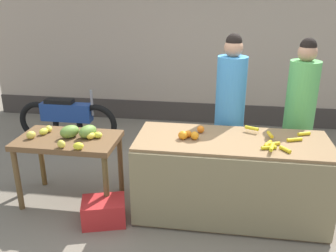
{
  "coord_description": "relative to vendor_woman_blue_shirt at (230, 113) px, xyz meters",
  "views": [
    {
      "loc": [
        0.27,
        -3.45,
        2.29
      ],
      "look_at": [
        -0.28,
        0.15,
        0.92
      ],
      "focal_mm": 38.84,
      "sensor_mm": 36.0,
      "label": 1
    }
  ],
  "objects": [
    {
      "name": "vendor_woman_blue_shirt",
      "position": [
        0.0,
        0.0,
        0.0
      ],
      "size": [
        0.34,
        0.34,
        1.85
      ],
      "color": "#33333D",
      "rests_on": "ground"
    },
    {
      "name": "produce_sack",
      "position": [
        -0.94,
        0.18,
        -0.71
      ],
      "size": [
        0.38,
        0.32,
        0.45
      ],
      "primitive_type": "ellipsoid",
      "rotation": [
        0.0,
        0.0,
        3.08
      ],
      "color": "tan",
      "rests_on": "ground"
    },
    {
      "name": "mango_papaya_pile",
      "position": [
        -1.65,
        -0.64,
        -0.1
      ],
      "size": [
        0.82,
        0.52,
        0.14
      ],
      "color": "yellow",
      "rests_on": "side_table_wooden"
    },
    {
      "name": "market_wall_back",
      "position": [
        -0.37,
        2.32,
        0.83
      ],
      "size": [
        8.0,
        0.23,
        3.58
      ],
      "color": "tan",
      "rests_on": "ground"
    },
    {
      "name": "produce_crate",
      "position": [
        -1.25,
        -1.01,
        -0.8
      ],
      "size": [
        0.51,
        0.43,
        0.26
      ],
      "primitive_type": "cube",
      "rotation": [
        0.0,
        0.0,
        0.29
      ],
      "color": "red",
      "rests_on": "ground"
    },
    {
      "name": "ground_plane",
      "position": [
        -0.37,
        -0.64,
        -0.93
      ],
      "size": [
        24.0,
        24.0,
        0.0
      ],
      "primitive_type": "plane",
      "color": "#756B5B"
    },
    {
      "name": "side_table_wooden",
      "position": [
        -1.74,
        -0.64,
        -0.26
      ],
      "size": [
        1.09,
        0.64,
        0.77
      ],
      "color": "brown",
      "rests_on": "ground"
    },
    {
      "name": "parked_motorcycle",
      "position": [
        -2.48,
        0.96,
        -0.53
      ],
      "size": [
        1.6,
        0.18,
        0.88
      ],
      "color": "black",
      "rests_on": "ground"
    },
    {
      "name": "vendor_woman_green_shirt",
      "position": [
        0.8,
        0.08,
        -0.02
      ],
      "size": [
        0.34,
        0.34,
        1.8
      ],
      "color": "#33333D",
      "rests_on": "ground"
    },
    {
      "name": "orange_pile",
      "position": [
        -0.41,
        -0.66,
        -0.03
      ],
      "size": [
        0.26,
        0.29,
        0.09
      ],
      "color": "orange",
      "rests_on": "fruit_stall_counter"
    },
    {
      "name": "banana_bunch_pile",
      "position": [
        0.45,
        -0.68,
        -0.04
      ],
      "size": [
        0.68,
        0.59,
        0.07
      ],
      "color": "gold",
      "rests_on": "fruit_stall_counter"
    },
    {
      "name": "fruit_stall_counter",
      "position": [
        0.03,
        -0.65,
        -0.5
      ],
      "size": [
        1.96,
        0.81,
        0.87
      ],
      "color": "olive",
      "rests_on": "ground"
    }
  ]
}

